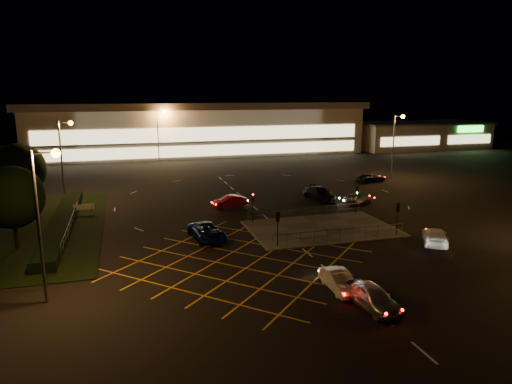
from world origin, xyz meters
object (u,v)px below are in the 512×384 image
object	(u,v)px
signal_sw	(278,222)
car_near_silver	(372,297)
car_east_grey	(371,178)
car_left_blue	(207,232)
car_queue_white	(339,281)
car_right_silver	(357,198)
signal_se	(398,212)
car_far_dkgrey	(320,194)
signal_ne	(357,194)
signal_nw	(253,201)
car_approach_white	(435,236)
car_circ_red	(230,201)

from	to	relation	value
signal_sw	car_near_silver	bearing A→B (deg)	99.03
signal_sw	car_east_grey	size ratio (longest dim) A/B	0.67
car_near_silver	car_left_blue	xyz separation A→B (m)	(-7.61, 16.54, -0.02)
car_queue_white	car_right_silver	world-z (taller)	car_queue_white
signal_se	car_near_silver	bearing A→B (deg)	51.70
car_far_dkgrey	car_right_silver	bearing A→B (deg)	-51.72
car_right_silver	car_east_grey	xyz separation A→B (m)	(8.78, 11.68, 0.03)
signal_sw	car_left_blue	size ratio (longest dim) A/B	0.58
car_right_silver	car_queue_white	bearing A→B (deg)	148.71
car_right_silver	car_far_dkgrey	bearing A→B (deg)	50.15
signal_sw	car_far_dkgrey	world-z (taller)	signal_sw
signal_ne	car_right_silver	world-z (taller)	signal_ne
signal_ne	car_near_silver	distance (m)	22.98
signal_nw	car_left_blue	distance (m)	7.12
signal_nw	car_east_grey	distance (m)	28.78
car_east_grey	car_queue_white	bearing A→B (deg)	137.88
signal_sw	car_right_silver	xyz separation A→B (m)	(14.74, 12.80, -1.75)
signal_ne	car_east_grey	size ratio (longest dim) A/B	0.67
signal_sw	car_east_grey	distance (m)	33.99
signal_sw	car_approach_white	distance (m)	14.39
car_circ_red	car_right_silver	bearing A→B (deg)	66.79
car_far_dkgrey	car_east_grey	distance (m)	15.12
car_near_silver	car_approach_white	bearing A→B (deg)	31.82
signal_sw	car_east_grey	world-z (taller)	signal_sw
signal_nw	car_right_silver	distance (m)	15.61
signal_se	car_east_grey	bearing A→B (deg)	-115.21
signal_nw	signal_sw	bearing A→B (deg)	-90.00
car_near_silver	car_east_grey	bearing A→B (deg)	53.07
car_near_silver	car_circ_red	xyz separation A→B (m)	(-2.78, 28.01, -0.08)
car_near_silver	car_queue_white	world-z (taller)	car_near_silver
signal_se	car_circ_red	bearing A→B (deg)	-50.27
signal_nw	car_approach_white	xyz separation A→B (m)	(13.96, -11.08, -1.65)
car_far_dkgrey	car_approach_white	distance (m)	19.09
car_right_silver	car_east_grey	size ratio (longest dim) A/B	0.78
car_queue_white	car_right_silver	xyz separation A→B (m)	(13.55, 22.43, -0.06)
signal_sw	signal_nw	xyz separation A→B (m)	(0.00, 7.99, 0.00)
car_circ_red	signal_nw	bearing A→B (deg)	-7.93
car_circ_red	car_approach_white	xyz separation A→B (m)	(14.73, -18.45, 0.03)
signal_se	car_east_grey	size ratio (longest dim) A/B	0.67
car_right_silver	car_circ_red	world-z (taller)	car_circ_red
signal_nw	car_right_silver	bearing A→B (deg)	18.08
car_left_blue	car_right_silver	distance (m)	22.21
signal_ne	car_right_silver	size ratio (longest dim) A/B	0.86
car_circ_red	signal_ne	bearing A→B (deg)	46.15
car_left_blue	car_circ_red	world-z (taller)	car_left_blue
signal_sw	car_far_dkgrey	xyz separation A→B (m)	(11.14, 15.79, -1.58)
car_far_dkgrey	car_east_grey	bearing A→B (deg)	23.01
signal_ne	car_far_dkgrey	xyz separation A→B (m)	(-0.86, 7.80, -1.58)
car_far_dkgrey	car_queue_white	bearing A→B (deg)	-123.40
car_left_blue	signal_sw	bearing A→B (deg)	-43.28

